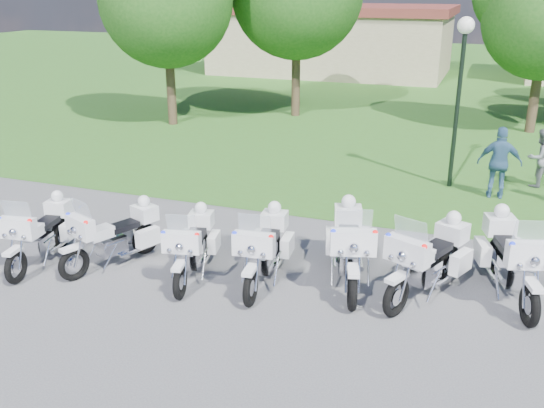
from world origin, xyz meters
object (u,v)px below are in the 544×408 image
(lamp_post, at_px, (462,62))
(bystander_c, at_px, (499,163))
(motorcycle_2, at_px, (193,245))
(motorcycle_6, at_px, (512,257))
(motorcycle_5, at_px, (429,258))
(motorcycle_4, at_px, (350,245))
(motorcycle_3, at_px, (265,247))
(bystander_b, at_px, (540,158))
(motorcycle_1, at_px, (116,234))
(motorcycle_0, at_px, (42,231))

(lamp_post, height_order, bystander_c, lamp_post)
(motorcycle_2, height_order, motorcycle_6, motorcycle_6)
(motorcycle_2, bearing_deg, motorcycle_5, 177.65)
(motorcycle_4, xyz_separation_m, motorcycle_5, (1.48, -0.04, -0.02))
(motorcycle_3, xyz_separation_m, motorcycle_5, (2.99, 0.50, 0.03))
(motorcycle_6, bearing_deg, bystander_b, -113.37)
(motorcycle_2, distance_m, bystander_c, 8.75)
(motorcycle_1, height_order, bystander_c, bystander_c)
(motorcycle_4, xyz_separation_m, bystander_c, (2.56, 6.02, 0.22))
(motorcycle_0, height_order, motorcycle_3, motorcycle_3)
(bystander_b, bearing_deg, motorcycle_5, 36.01)
(motorcycle_3, distance_m, bystander_c, 7.72)
(motorcycle_2, bearing_deg, motorcycle_1, -9.38)
(motorcycle_0, distance_m, motorcycle_2, 3.20)
(motorcycle_1, relative_size, motorcycle_6, 0.86)
(motorcycle_1, height_order, motorcycle_2, motorcycle_1)
(motorcycle_0, bearing_deg, motorcycle_5, -179.53)
(motorcycle_2, height_order, bystander_c, bystander_c)
(motorcycle_0, relative_size, motorcycle_4, 0.91)
(motorcycle_4, relative_size, motorcycle_6, 1.00)
(motorcycle_4, bearing_deg, motorcycle_1, -5.23)
(motorcycle_3, relative_size, lamp_post, 0.53)
(lamp_post, bearing_deg, motorcycle_3, -111.66)
(motorcycle_1, xyz_separation_m, motorcycle_5, (6.05, 0.87, 0.06))
(motorcycle_1, bearing_deg, motorcycle_3, -150.95)
(motorcycle_4, height_order, motorcycle_6, motorcycle_6)
(motorcycle_0, height_order, bystander_b, bystander_b)
(motorcycle_1, xyz_separation_m, motorcycle_3, (3.06, 0.37, 0.03))
(motorcycle_4, height_order, motorcycle_5, motorcycle_4)
(motorcycle_2, relative_size, motorcycle_4, 0.88)
(bystander_c, bearing_deg, motorcycle_3, 55.26)
(motorcycle_5, height_order, bystander_c, bystander_c)
(motorcycle_4, bearing_deg, motorcycle_0, -4.13)
(motorcycle_4, xyz_separation_m, motorcycle_6, (2.87, 0.49, 0.00))
(motorcycle_0, relative_size, motorcycle_6, 0.91)
(motorcycle_2, xyz_separation_m, bystander_c, (5.45, 6.84, 0.31))
(motorcycle_5, bearing_deg, motorcycle_4, 21.61)
(motorcycle_2, relative_size, motorcycle_6, 0.88)
(motorcycle_0, xyz_separation_m, motorcycle_5, (7.53, 1.28, 0.06))
(motorcycle_0, distance_m, motorcycle_3, 4.61)
(motorcycle_2, height_order, motorcycle_4, motorcycle_4)
(motorcycle_6, xyz_separation_m, bystander_c, (-0.30, 5.53, 0.21))
(motorcycle_1, bearing_deg, motorcycle_6, -147.21)
(lamp_post, bearing_deg, bystander_c, -25.22)
(motorcycle_4, relative_size, bystander_c, 1.34)
(motorcycle_2, distance_m, motorcycle_6, 5.90)
(lamp_post, xyz_separation_m, bystander_c, (1.23, -0.58, -2.47))
(motorcycle_4, distance_m, bystander_c, 6.55)
(motorcycle_3, distance_m, motorcycle_6, 4.49)
(motorcycle_3, height_order, bystander_c, bystander_c)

